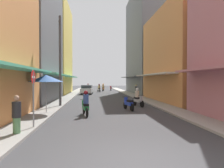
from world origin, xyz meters
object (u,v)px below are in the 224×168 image
Objects in this scene: motorbike_red at (111,88)px; motorbike_white at (99,88)px; motorbike_blue at (128,103)px; motorbike_silver at (138,98)px; vendor_umbrella at (46,78)px; utility_pole at (60,61)px; motorbike_black at (88,88)px; motorbike_green at (85,104)px; parked_car at (87,89)px; street_sign_no_entry at (33,91)px; motorbike_orange at (103,88)px; pedestrian_far at (17,116)px; pedestrian_crossing at (136,89)px.

motorbike_white reaches higher than motorbike_red.
motorbike_silver is (1.17, 1.92, 0.20)m from motorbike_blue.
utility_pole is (0.30, 3.69, 1.51)m from vendor_umbrella.
utility_pole is at bearing -93.68° from motorbike_black.
motorbike_green is at bearing -93.32° from motorbike_white.
motorbike_green is 0.70× the size of vendor_umbrella.
utility_pole is at bearing -96.14° from parked_car.
motorbike_red is 1.02× the size of motorbike_white.
motorbike_red is 31.24m from vendor_umbrella.
motorbike_green is at bearing 58.33° from street_sign_no_entry.
motorbike_blue is at bearing -78.60° from parked_car.
motorbike_orange is at bearing 70.99° from parked_car.
vendor_umbrella is (-0.05, 5.21, 1.52)m from pedestrian_far.
motorbike_white is 6.12m from parked_car.
motorbike_orange and motorbike_white have the same top height.
pedestrian_far reaches higher than motorbike_black.
motorbike_white is 0.24× the size of utility_pole.
motorbike_black is 1.12× the size of pedestrian_far.
motorbike_silver is at bearing 51.76° from pedestrian_far.
parked_car is 1.65× the size of vendor_umbrella.
parked_car is at bearing -109.69° from motorbike_white.
motorbike_blue is 18.36m from parked_car.
motorbike_silver is 7.22m from utility_pole.
motorbike_red is at bearing 82.28° from motorbike_green.
vendor_umbrella reaches higher than pedestrian_crossing.
pedestrian_crossing is at bearing 75.66° from motorbike_blue.
motorbike_red is at bearing 79.34° from pedestrian_far.
motorbike_black is at bearing 118.60° from pedestrian_crossing.
motorbike_blue is 14.11m from pedestrian_crossing.
motorbike_blue is 2.26m from motorbike_silver.
pedestrian_far is (-6.71, -35.65, 0.30)m from motorbike_red.
motorbike_red is 31.40m from motorbike_green.
motorbike_green is 0.68× the size of street_sign_no_entry.
motorbike_black is (-3.74, 26.92, 0.20)m from motorbike_blue.
motorbike_silver is at bearing -73.39° from parked_car.
motorbike_red is 1.04× the size of motorbike_silver.
motorbike_orange is 24.93m from motorbike_silver.
parked_car reaches higher than motorbike_red.
motorbike_silver reaches higher than parked_car.
motorbike_black is 28.45m from vendor_umbrella.
street_sign_no_entry reaches higher than motorbike_silver.
pedestrian_crossing is 0.62× the size of street_sign_no_entry.
motorbike_silver reaches higher than motorbike_red.
motorbike_green and motorbike_silver have the same top height.
utility_pole is (-8.81, -11.39, 2.92)m from pedestrian_crossing.
motorbike_black is 0.24× the size of utility_pole.
motorbike_white is 1.01× the size of motorbike_silver.
utility_pole is (-1.59, -24.65, 3.14)m from motorbike_black.
street_sign_no_entry reaches higher than motorbike_black.
utility_pole is at bearing 117.33° from motorbike_green.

